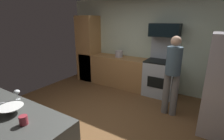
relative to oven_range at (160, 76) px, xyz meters
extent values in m
cube|color=brown|center=(-0.54, -1.98, -0.53)|extent=(5.20, 4.80, 0.02)
cube|color=silver|center=(-0.54, 0.36, 0.78)|extent=(5.20, 0.12, 2.60)
cube|color=#AF7C49|center=(-1.44, 0.00, -0.07)|extent=(2.40, 0.60, 0.90)
cube|color=#AF7C49|center=(-2.44, 0.00, 0.53)|extent=(0.60, 0.60, 2.10)
cube|color=#B2BEC7|center=(0.00, -0.02, -0.06)|extent=(0.76, 0.64, 0.92)
cube|color=black|center=(0.00, -0.02, 0.42)|extent=(0.76, 0.64, 0.03)
cube|color=#B2BEC7|center=(0.00, 0.27, 0.74)|extent=(0.76, 0.06, 0.61)
cube|color=black|center=(0.00, -0.34, -0.07)|extent=(0.44, 0.01, 0.28)
cube|color=black|center=(0.00, 0.08, 1.21)|extent=(0.74, 0.38, 0.33)
cylinder|color=slate|center=(0.39, -0.86, -0.07)|extent=(0.14, 0.14, 0.90)
cylinder|color=slate|center=(0.56, -0.86, -0.07)|extent=(0.14, 0.14, 0.90)
cylinder|color=#455C6C|center=(0.47, -0.86, 0.66)|extent=(0.30, 0.30, 0.56)
sphere|color=tan|center=(0.47, -0.86, 1.06)|extent=(0.20, 0.20, 0.20)
cone|color=white|center=(-0.82, -3.39, 0.43)|extent=(0.28, 0.28, 0.09)
cylinder|color=silver|center=(-1.10, -3.15, 0.38)|extent=(0.06, 0.06, 0.01)
cylinder|color=silver|center=(-1.10, -3.15, 0.43)|extent=(0.01, 0.01, 0.08)
ellipsoid|color=silver|center=(-1.10, -3.15, 0.50)|extent=(0.08, 0.08, 0.06)
cylinder|color=#9F2F3A|center=(-0.48, -3.44, 0.43)|extent=(0.09, 0.09, 0.10)
cylinder|color=#B7B1B9|center=(-1.27, 0.00, 0.48)|extent=(0.23, 0.23, 0.20)
camera|label=1|loc=(1.10, -4.23, 1.44)|focal=26.36mm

